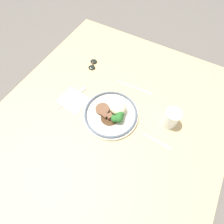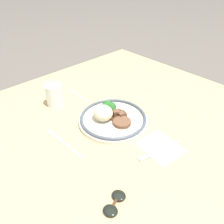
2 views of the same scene
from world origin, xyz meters
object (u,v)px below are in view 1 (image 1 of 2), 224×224
Objects in this scene: knife at (136,88)px; spoon at (163,144)px; fork at (75,95)px; sunglasses at (93,64)px; juice_glass at (171,118)px; plate at (112,113)px.

spoon is at bearing -46.05° from knife.
spoon is (0.26, -0.24, 0.00)m from knife.
fork is 0.25m from sunglasses.
knife is at bearing 139.58° from spoon.
sunglasses is (-0.55, 0.15, -0.04)m from juice_glass.
sunglasses is at bearing 23.89° from fork.
knife is (-0.24, 0.12, -0.05)m from juice_glass.
juice_glass reaches higher than spoon.
fork is at bearing 179.75° from spoon.
knife is at bearing -37.17° from fork.
fork is 0.89× the size of knife.
juice_glass is 0.27m from knife.
spoon is at bearing -4.21° from plate.
fork is 1.23× the size of spoon.
plate is 1.86× the size of spoon.
sunglasses reaches higher than knife.
fork and spoon have the same top height.
sunglasses is at bearing 137.85° from plate.
spoon is (0.53, -0.03, -0.00)m from fork.
plate is 2.96× the size of sunglasses.
juice_glass is at bearing 100.92° from spoon.
juice_glass is 0.58m from sunglasses.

